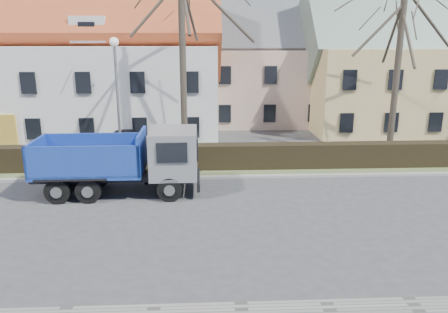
{
  "coord_description": "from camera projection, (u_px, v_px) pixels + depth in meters",
  "views": [
    {
      "loc": [
        -0.9,
        -15.92,
        6.7
      ],
      "look_at": [
        -0.02,
        2.79,
        1.6
      ],
      "focal_mm": 35.0,
      "sensor_mm": 36.0,
      "label": 1
    }
  ],
  "objects": [
    {
      "name": "ground",
      "position": [
        228.0,
        214.0,
        17.14
      ],
      "size": [
        120.0,
        120.0,
        0.0
      ],
      "primitive_type": "plane",
      "color": "#3C3C3E"
    },
    {
      "name": "curb_far",
      "position": [
        223.0,
        177.0,
        21.56
      ],
      "size": [
        80.0,
        0.3,
        0.12
      ],
      "primitive_type": "cube",
      "color": "gray",
      "rests_on": "ground"
    },
    {
      "name": "grass_strip",
      "position": [
        221.0,
        168.0,
        23.11
      ],
      "size": [
        80.0,
        3.0,
        0.1
      ],
      "primitive_type": "cube",
      "color": "#4F5E35",
      "rests_on": "ground"
    },
    {
      "name": "hedge",
      "position": [
        221.0,
        158.0,
        22.76
      ],
      "size": [
        60.0,
        0.9,
        1.3
      ],
      "primitive_type": "cube",
      "color": "black",
      "rests_on": "ground"
    },
    {
      "name": "building_white",
      "position": [
        31.0,
        67.0,
        30.73
      ],
      "size": [
        26.8,
        10.8,
        9.5
      ],
      "primitive_type": null,
      "color": "silver",
      "rests_on": "ground"
    },
    {
      "name": "building_pink",
      "position": [
        263.0,
        72.0,
        35.55
      ],
      "size": [
        10.8,
        8.8,
        8.0
      ],
      "primitive_type": null,
      "color": "#C7A38C",
      "rests_on": "ground"
    },
    {
      "name": "building_yellow",
      "position": [
        425.0,
        71.0,
        33.14
      ],
      "size": [
        18.8,
        10.8,
        8.5
      ],
      "primitive_type": null,
      "color": "tan",
      "rests_on": "ground"
    },
    {
      "name": "tree_1",
      "position": [
        182.0,
        45.0,
        23.58
      ],
      "size": [
        9.2,
        9.2,
        12.65
      ],
      "primitive_type": null,
      "color": "#362E25",
      "rests_on": "ground"
    },
    {
      "name": "tree_2",
      "position": [
        398.0,
        60.0,
        24.35
      ],
      "size": [
        8.0,
        8.0,
        11.0
      ],
      "primitive_type": null,
      "color": "#362E25",
      "rests_on": "ground"
    },
    {
      "name": "dump_truck",
      "position": [
        112.0,
        161.0,
        19.09
      ],
      "size": [
        7.42,
        2.81,
        2.96
      ],
      "primitive_type": null,
      "rotation": [
        0.0,
        0.0,
        0.01
      ],
      "color": "navy",
      "rests_on": "ground"
    },
    {
      "name": "streetlight",
      "position": [
        118.0,
        103.0,
        22.75
      ],
      "size": [
        0.53,
        0.53,
        6.83
      ],
      "primitive_type": null,
      "color": "gray",
      "rests_on": "ground"
    },
    {
      "name": "cart_frame",
      "position": [
        145.0,
        177.0,
        20.53
      ],
      "size": [
        0.83,
        0.55,
        0.71
      ],
      "primitive_type": null,
      "rotation": [
        0.0,
        0.0,
        0.14
      ],
      "color": "silver",
      "rests_on": "ground"
    },
    {
      "name": "parked_car_a",
      "position": [
        134.0,
        137.0,
        27.43
      ],
      "size": [
        4.07,
        2.3,
        1.31
      ],
      "primitive_type": "imported",
      "rotation": [
        0.0,
        0.0,
        1.36
      ],
      "color": "black",
      "rests_on": "ground"
    }
  ]
}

